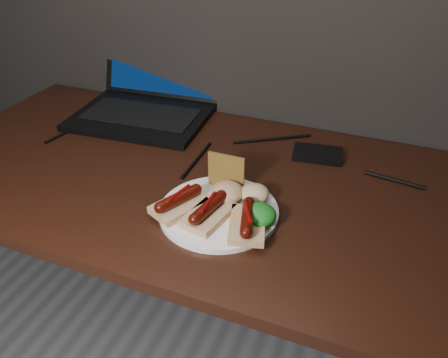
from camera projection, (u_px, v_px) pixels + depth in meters
The scene contains 12 objects.
desk at pixel (191, 203), 1.11m from camera, with size 1.40×0.70×0.75m.
laptop at pixel (149, 96), 1.33m from camera, with size 0.42×0.40×0.25m.
hard_drive at pixel (317, 154), 1.13m from camera, with size 0.12×0.08×0.02m, color black.
desk_cables at pixel (217, 148), 1.16m from camera, with size 0.97×0.33×0.01m.
plate at pixel (219, 211), 0.93m from camera, with size 0.25×0.25×0.01m, color white.
bread_sausage_left at pixel (179, 203), 0.92m from camera, with size 0.11×0.13×0.04m.
bread_sausage_center at pixel (208, 212), 0.89m from camera, with size 0.09×0.13×0.04m.
bread_sausage_right at pixel (247, 221), 0.86m from camera, with size 0.10×0.13×0.04m.
crispbread at pixel (226, 172), 0.97m from camera, with size 0.09×0.01×0.09m, color olive.
salad_greens at pixel (259, 215), 0.88m from camera, with size 0.07×0.07×0.04m, color #156013.
salsa_mound at pixel (227, 192), 0.94m from camera, with size 0.07×0.07×0.04m, color maroon.
coleslaw_mound at pixel (254, 193), 0.94m from camera, with size 0.06×0.06×0.04m, color beige.
Camera 1 is at (0.41, 0.58, 1.33)m, focal length 35.00 mm.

